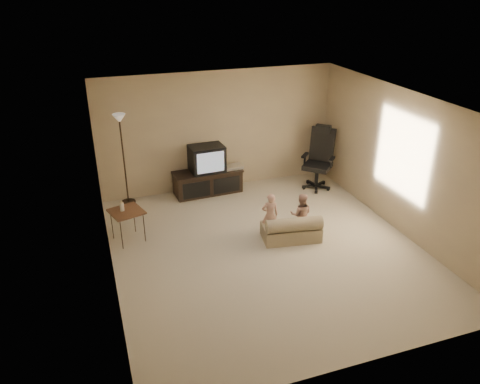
% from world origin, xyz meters
% --- Properties ---
extents(floor, '(5.50, 5.50, 0.00)m').
position_xyz_m(floor, '(0.00, 0.00, 0.00)').
color(floor, '#BDAE96').
rests_on(floor, ground).
extents(room_shell, '(5.50, 5.50, 5.50)m').
position_xyz_m(room_shell, '(0.00, 0.00, 1.52)').
color(room_shell, silver).
rests_on(room_shell, floor).
extents(tv_stand, '(1.48, 0.61, 1.04)m').
position_xyz_m(tv_stand, '(-0.32, 2.49, 0.43)').
color(tv_stand, black).
rests_on(tv_stand, floor).
extents(office_chair, '(0.88, 0.88, 1.35)m').
position_xyz_m(office_chair, '(2.00, 2.01, 0.48)').
color(office_chair, black).
rests_on(office_chair, floor).
extents(side_table, '(0.64, 0.64, 0.77)m').
position_xyz_m(side_table, '(-2.16, 1.05, 0.55)').
color(side_table, brown).
rests_on(side_table, floor).
extents(floor_lamp, '(0.29, 0.29, 1.85)m').
position_xyz_m(floor_lamp, '(-1.99, 2.55, 1.35)').
color(floor_lamp, black).
rests_on(floor_lamp, floor).
extents(child_sofa, '(1.06, 0.70, 0.48)m').
position_xyz_m(child_sofa, '(0.53, 0.14, 0.20)').
color(child_sofa, tan).
rests_on(child_sofa, floor).
extents(toddler_left, '(0.33, 0.27, 0.81)m').
position_xyz_m(toddler_left, '(0.23, 0.41, 0.41)').
color(toddler_left, '#DAA088').
rests_on(toddler_left, floor).
extents(toddler_right, '(0.44, 0.35, 0.80)m').
position_xyz_m(toddler_right, '(0.75, 0.25, 0.40)').
color(toddler_right, '#DAA088').
rests_on(toddler_right, floor).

